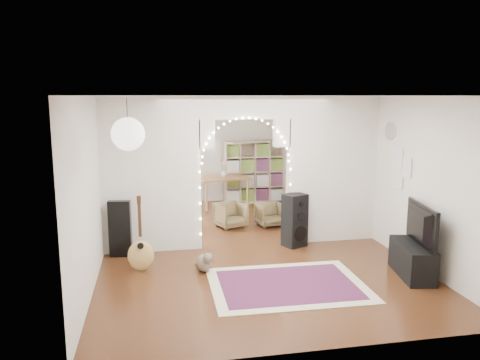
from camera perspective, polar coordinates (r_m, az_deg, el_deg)
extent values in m
plane|color=black|center=(8.72, 0.55, -7.85)|extent=(7.50, 7.50, 0.00)
cube|color=white|center=(8.30, 0.58, 10.18)|extent=(5.00, 7.50, 0.02)
cube|color=silver|center=(12.07, -2.93, 3.73)|extent=(5.00, 0.02, 2.70)
cube|color=silver|center=(4.87, 9.28, -5.99)|extent=(5.00, 0.02, 2.70)
cube|color=silver|center=(8.29, -16.63, 0.39)|extent=(0.02, 7.50, 2.70)
cube|color=silver|center=(9.22, 15.99, 1.37)|extent=(0.02, 7.50, 2.70)
cube|color=silver|center=(8.25, -10.75, 0.59)|extent=(1.70, 0.20, 2.70)
cube|color=silver|center=(8.87, 11.07, 1.24)|extent=(1.70, 0.20, 2.70)
cube|color=silver|center=(8.30, 0.58, 8.80)|extent=(1.60, 0.20, 0.40)
cube|color=white|center=(10.04, -15.49, 2.94)|extent=(0.04, 1.20, 1.40)
cylinder|color=white|center=(8.60, 17.90, 5.70)|extent=(0.03, 0.31, 0.31)
sphere|color=white|center=(5.76, -13.49, 5.46)|extent=(0.40, 0.40, 0.40)
cube|color=maroon|center=(6.97, 5.81, -12.57)|extent=(2.25, 1.71, 0.02)
cube|color=black|center=(8.21, -14.41, -5.78)|extent=(0.38, 0.17, 0.97)
ellipsoid|color=tan|center=(7.49, -12.03, -7.70)|extent=(0.43, 0.22, 0.49)
cube|color=black|center=(7.38, -12.15, -4.69)|extent=(0.05, 0.04, 0.56)
cube|color=black|center=(7.31, -12.24, -2.37)|extent=(0.07, 0.04, 0.12)
ellipsoid|color=brown|center=(7.44, -4.42, -10.05)|extent=(0.33, 0.42, 0.26)
sphere|color=brown|center=(7.27, -3.94, -9.46)|extent=(0.19, 0.19, 0.15)
cone|color=brown|center=(7.24, -4.24, -8.91)|extent=(0.05, 0.05, 0.05)
cone|color=brown|center=(7.25, -3.65, -8.88)|extent=(0.05, 0.05, 0.05)
cylinder|color=brown|center=(7.64, -5.03, -10.20)|extent=(0.11, 0.24, 0.08)
cube|color=black|center=(8.56, 6.68, -4.88)|extent=(0.47, 0.45, 0.97)
cylinder|color=black|center=(8.50, 7.39, -6.51)|extent=(0.26, 0.13, 0.28)
cylinder|color=black|center=(8.42, 7.44, -4.41)|extent=(0.15, 0.08, 0.15)
cylinder|color=black|center=(8.37, 7.47, -2.99)|extent=(0.09, 0.05, 0.09)
cube|color=black|center=(7.65, 20.26, -9.14)|extent=(0.57, 1.06, 0.50)
imported|color=black|center=(7.49, 20.52, -5.09)|extent=(0.33, 1.08, 0.62)
cube|color=tan|center=(12.07, 1.72, 1.06)|extent=(1.57, 0.97, 1.58)
cube|color=brown|center=(11.51, -2.02, 0.30)|extent=(1.29, 0.95, 0.05)
cylinder|color=brown|center=(11.14, -4.12, -2.02)|extent=(0.05, 0.05, 0.70)
cylinder|color=brown|center=(11.43, 0.95, -1.69)|extent=(0.05, 0.05, 0.70)
cylinder|color=brown|center=(11.75, -4.88, -1.40)|extent=(0.05, 0.05, 0.70)
cylinder|color=brown|center=(12.03, -0.05, -1.09)|extent=(0.05, 0.05, 0.70)
imported|color=white|center=(11.49, -2.02, 0.89)|extent=(0.20, 0.20, 0.19)
imported|color=brown|center=(9.76, -1.14, -4.31)|extent=(0.72, 0.73, 0.52)
imported|color=brown|center=(9.89, 3.71, -4.23)|extent=(0.59, 0.61, 0.48)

